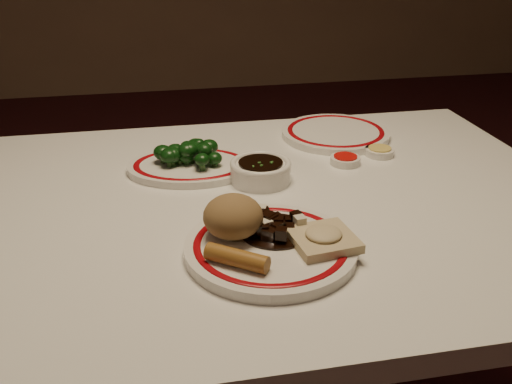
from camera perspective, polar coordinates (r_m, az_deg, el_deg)
The scene contains 12 objects.
dining_table at distance 1.11m, azimuth 1.35°, elevation -4.88°, with size 1.20×0.90×0.75m.
main_plate at distance 0.89m, azimuth 1.47°, elevation -5.57°, with size 0.28×0.28×0.02m.
rice_mound at distance 0.90m, azimuth -2.31°, elevation -2.46°, with size 0.10×0.10×0.07m, color olive.
spring_roll at distance 0.83m, azimuth -1.92°, elevation -6.61°, with size 0.03×0.03×0.10m, color #976525.
fried_wonton at distance 0.89m, azimuth 6.75°, elevation -4.58°, with size 0.11×0.11×0.03m.
stirfry_heap at distance 0.92m, azimuth 1.64°, elevation -3.35°, with size 0.12×0.12×0.03m.
broccoli_plate at distance 1.19m, azimuth -6.52°, elevation 2.57°, with size 0.29×0.26×0.02m.
broccoli_pile at distance 1.19m, azimuth -7.01°, elevation 3.95°, with size 0.14×0.11×0.05m.
soy_bowl at distance 1.13m, azimuth 0.46°, elevation 2.01°, with size 0.12×0.12×0.04m.
sweet_sour_dish at distance 1.23m, azimuth 8.91°, elevation 3.17°, with size 0.06×0.06×0.02m.
mustard_dish at distance 1.29m, azimuth 12.25°, elevation 3.96°, with size 0.06×0.06×0.02m.
far_plate at distance 1.39m, azimuth 7.94°, elevation 5.87°, with size 0.31×0.31×0.02m.
Camera 1 is at (-0.21, -0.94, 1.23)m, focal length 40.00 mm.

